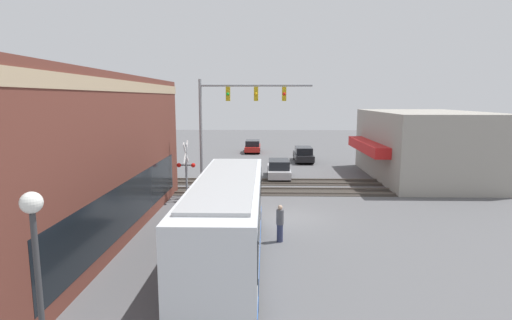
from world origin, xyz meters
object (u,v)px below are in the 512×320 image
(city_bus, at_px, (228,215))
(streetlamp, at_px, (38,281))
(parked_car_black, at_px, (303,155))
(crossing_signal, at_px, (186,165))
(pedestrian_near_bus, at_px, (280,223))
(parked_car_silver, at_px, (279,169))
(parked_car_red, at_px, (253,147))
(pedestrian_at_crossing, at_px, (221,188))

(city_bus, relative_size, streetlamp, 2.44)
(parked_car_black, bearing_deg, streetlamp, 165.45)
(crossing_signal, relative_size, parked_car_black, 0.82)
(pedestrian_near_bus, bearing_deg, city_bus, 134.81)
(streetlamp, relative_size, parked_car_silver, 1.03)
(parked_car_red, bearing_deg, crossing_signal, 171.39)
(parked_car_silver, distance_m, pedestrian_near_bus, 14.61)
(city_bus, relative_size, pedestrian_near_bus, 6.62)
(crossing_signal, bearing_deg, streetlamp, -178.90)
(streetlamp, relative_size, parked_car_red, 1.03)
(pedestrian_near_bus, bearing_deg, pedestrian_at_crossing, 26.56)
(crossing_signal, xyz_separation_m, parked_car_black, (15.90, -8.87, -1.58))
(pedestrian_at_crossing, bearing_deg, streetlamp, 173.75)
(streetlamp, height_order, pedestrian_at_crossing, streetlamp)
(streetlamp, distance_m, parked_car_red, 40.08)
(parked_car_black, bearing_deg, pedestrian_near_bus, 171.99)
(crossing_signal, xyz_separation_m, parked_car_silver, (7.45, -6.07, -1.59))
(streetlamp, xyz_separation_m, pedestrian_near_bus, (9.85, -5.30, -1.91))
(parked_car_black, relative_size, parked_car_red, 1.04)
(parked_car_red, bearing_deg, pedestrian_near_bus, -175.90)
(streetlamp, bearing_deg, city_bus, -22.17)
(city_bus, relative_size, parked_car_red, 2.53)
(parked_car_red, distance_m, pedestrian_near_bus, 30.14)
(crossing_signal, distance_m, pedestrian_near_bus, 9.21)
(streetlamp, bearing_deg, parked_car_red, -4.50)
(crossing_signal, distance_m, pedestrian_at_crossing, 2.60)
(crossing_signal, height_order, pedestrian_at_crossing, crossing_signal)
(streetlamp, xyz_separation_m, parked_car_black, (32.90, -8.54, -2.07))
(parked_car_silver, xyz_separation_m, pedestrian_near_bus, (-14.60, 0.44, 0.17))
(city_bus, bearing_deg, crossing_signal, 20.47)
(crossing_signal, xyz_separation_m, parked_car_red, (22.91, -3.47, -1.61))
(streetlamp, bearing_deg, pedestrian_at_crossing, -6.25)
(city_bus, relative_size, pedestrian_at_crossing, 6.60)
(pedestrian_near_bus, bearing_deg, streetlamp, 151.73)
(parked_car_silver, bearing_deg, parked_car_red, 9.55)
(pedestrian_at_crossing, bearing_deg, parked_car_silver, -26.96)
(parked_car_silver, height_order, pedestrian_near_bus, pedestrian_near_bus)
(parked_car_black, height_order, pedestrian_near_bus, pedestrian_near_bus)
(pedestrian_near_bus, bearing_deg, parked_car_red, 4.10)
(city_bus, bearing_deg, parked_car_red, 0.00)
(crossing_signal, distance_m, parked_car_silver, 9.74)
(parked_car_red, height_order, pedestrian_near_bus, pedestrian_near_bus)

